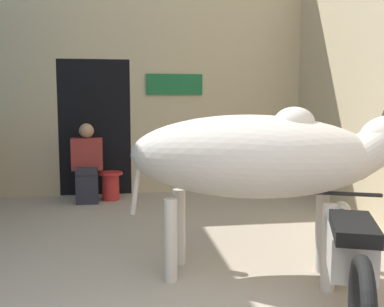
{
  "coord_description": "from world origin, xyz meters",
  "views": [
    {
      "loc": [
        -0.38,
        -1.74,
        1.46
      ],
      "look_at": [
        0.25,
        2.4,
        0.97
      ],
      "focal_mm": 42.0,
      "sensor_mm": 36.0,
      "label": 1
    }
  ],
  "objects_px": {
    "shopkeeper_seated": "(87,162)",
    "plastic_stool": "(111,185)",
    "cow": "(261,157)",
    "motorcycle_near": "(349,254)"
  },
  "relations": [
    {
      "from": "cow",
      "to": "shopkeeper_seated",
      "type": "distance_m",
      "value": 3.49
    },
    {
      "from": "shopkeeper_seated",
      "to": "plastic_stool",
      "type": "distance_m",
      "value": 0.5
    },
    {
      "from": "cow",
      "to": "motorcycle_near",
      "type": "bearing_deg",
      "value": -60.8
    },
    {
      "from": "cow",
      "to": "motorcycle_near",
      "type": "distance_m",
      "value": 1.01
    },
    {
      "from": "plastic_stool",
      "to": "cow",
      "type": "bearing_deg",
      "value": -67.73
    },
    {
      "from": "motorcycle_near",
      "to": "plastic_stool",
      "type": "distance_m",
      "value": 4.25
    },
    {
      "from": "cow",
      "to": "shopkeeper_seated",
      "type": "height_order",
      "value": "cow"
    },
    {
      "from": "motorcycle_near",
      "to": "plastic_stool",
      "type": "height_order",
      "value": "motorcycle_near"
    },
    {
      "from": "shopkeeper_seated",
      "to": "plastic_stool",
      "type": "height_order",
      "value": "shopkeeper_seated"
    },
    {
      "from": "shopkeeper_seated",
      "to": "plastic_stool",
      "type": "bearing_deg",
      "value": 18.72
    }
  ]
}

